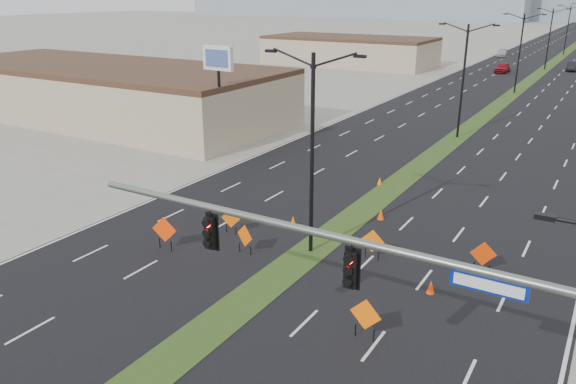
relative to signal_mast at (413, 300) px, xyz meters
The scene contains 25 objects.
ground 10.01m from the signal_mast, 166.85° to the right, with size 600.00×600.00×0.00m, color gray.
road_surface 98.49m from the signal_mast, 94.99° to the left, with size 25.00×400.00×0.02m, color black.
median_strip 98.49m from the signal_mast, 94.99° to the left, with size 2.00×400.00×0.04m, color #2D4A1A.
building_sw_near 51.83m from the signal_mast, 147.26° to the left, with size 40.00×16.00×5.00m, color tan.
building_sw_far 92.41m from the signal_mast, 116.04° to the left, with size 30.00×14.00×4.50m, color tan.
signal_mast is the anchor object (origin of this frame).
streetlight_0 13.18m from the signal_mast, 130.54° to the left, with size 5.15×0.24×10.02m.
streetlight_1 38.96m from the signal_mast, 102.69° to the left, with size 5.15×0.24×10.02m.
streetlight_2 66.56m from the signal_mast, 97.39° to the left, with size 5.15×0.24×10.02m.
streetlight_3 94.39m from the signal_mast, 95.20° to the left, with size 5.15×0.24×10.02m.
streetlight_4 122.30m from the signal_mast, 94.01° to the left, with size 5.15×0.24×10.02m.
car_left 87.50m from the signal_mast, 99.26° to the left, with size 1.92×4.77×1.63m, color maroon.
car_mid 94.53m from the signal_mast, 92.66° to the left, with size 1.62×4.65×1.53m, color black.
car_far 113.88m from the signal_mast, 99.73° to the left, with size 1.92×4.71×1.37m, color #B3B6BD.
construction_sign_0 16.77m from the signal_mast, 157.30° to the left, with size 1.35×0.33×1.82m.
construction_sign_1 14.40m from the signal_mast, 144.49° to the left, with size 1.14×0.41×1.58m.
construction_sign_2 17.03m from the signal_mast, 144.02° to the left, with size 1.08×0.32×1.47m.
construction_sign_3 12.71m from the signal_mast, 117.07° to the left, with size 1.19×0.20×1.59m.
construction_sign_4 6.47m from the signal_mast, 125.60° to the left, with size 1.30×0.10×1.73m.
construction_sign_5 12.69m from the signal_mast, 92.20° to the left, with size 1.17×0.38×1.61m.
cone_0 17.19m from the signal_mast, 131.59° to the left, with size 0.37×0.37×0.62m, color #EB6004.
cone_1 17.94m from the signal_mast, 114.06° to the left, with size 0.41×0.41×0.68m, color #E24204.
cone_2 10.20m from the signal_mast, 102.24° to the left, with size 0.38×0.38×0.63m, color #E83D04.
cone_3 24.13m from the signal_mast, 113.72° to the left, with size 0.34×0.34×0.56m, color orange.
pole_sign_west 32.76m from the signal_mast, 136.59° to the left, with size 2.85×0.57×8.68m.
Camera 1 is at (12.44, -11.05, 12.58)m, focal length 35.00 mm.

